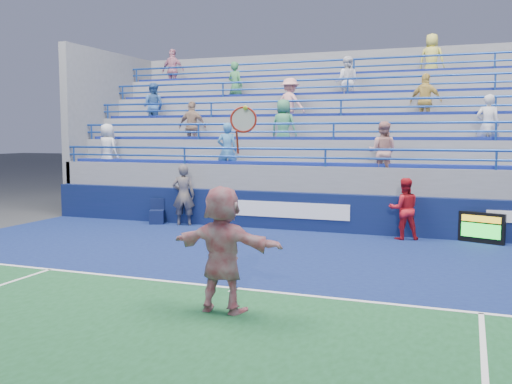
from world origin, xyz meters
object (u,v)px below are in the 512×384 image
at_px(serve_speed_board, 482,228).
at_px(line_judge, 183,195).
at_px(judge_chair, 157,216).
at_px(ball_girl, 404,209).
at_px(tennis_player, 223,249).

height_order(serve_speed_board, line_judge, line_judge).
relative_size(judge_chair, ball_girl, 0.47).
xyz_separation_m(serve_speed_board, ball_girl, (-1.92, -0.14, 0.42)).
distance_m(serve_speed_board, line_judge, 8.47).
height_order(tennis_player, ball_girl, tennis_player).
relative_size(judge_chair, line_judge, 0.41).
bearing_deg(judge_chair, ball_girl, -0.35).
bearing_deg(ball_girl, tennis_player, 56.78).
bearing_deg(tennis_player, ball_girl, 74.95).
distance_m(judge_chair, tennis_player, 9.20).
bearing_deg(ball_girl, line_judge, -18.81).
relative_size(serve_speed_board, tennis_player, 0.35).
xyz_separation_m(judge_chair, ball_girl, (7.44, -0.05, 0.57)).
bearing_deg(line_judge, ball_girl, 161.49).
height_order(serve_speed_board, tennis_player, tennis_player).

